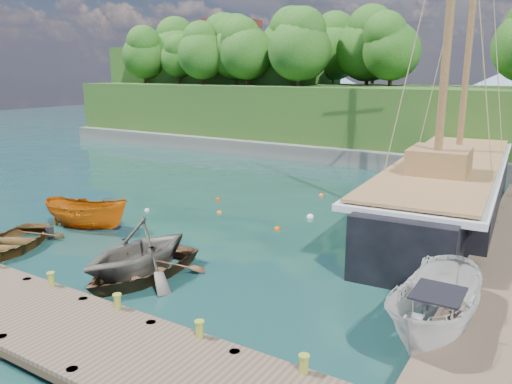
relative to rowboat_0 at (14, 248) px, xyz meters
The scene contains 19 objects.
ground 7.33m from the rowboat_0, 21.84° to the left, with size 160.00×160.00×0.00m, color #13322D.
dock_near 9.59m from the rowboat_0, 23.18° to the right, with size 20.00×3.20×1.10m.
bollard_1 6.27m from the rowboat_0, 22.22° to the right, with size 0.26×0.26×0.45m, color olive.
bollard_2 9.12m from the rowboat_0, 15.07° to the right, with size 0.26×0.26×0.45m, color olive.
bollard_3 12.04m from the rowboat_0, 11.36° to the right, with size 0.26×0.26×0.45m, color olive.
rowboat_0 is the anchor object (origin of this frame).
rowboat_1 6.72m from the rowboat_0, ahead, with size 3.87×4.48×2.36m, color #615B51.
rowboat_2 6.78m from the rowboat_0, ahead, with size 3.45×4.83×1.00m, color brown.
motorboat_orange 3.57m from the rowboat_0, 83.29° to the left, with size 1.63×4.33×1.67m, color #BD5B0B.
cabin_boat_white 16.90m from the rowboat_0, ahead, with size 2.01×5.34×2.06m, color beige.
schooner 21.02m from the rowboat_0, 47.23° to the left, with size 6.49×28.49×21.04m.
mooring_buoy_0 7.27m from the rowboat_0, 84.67° to the left, with size 0.28×0.28×0.28m, color silver.
mooring_buoy_1 9.88m from the rowboat_0, 64.70° to the left, with size 0.28×0.28×0.28m, color orange.
mooring_buoy_2 11.54m from the rowboat_0, 44.68° to the left, with size 0.29×0.29×0.29m, color #E75100.
mooring_buoy_3 13.79m from the rowboat_0, 51.17° to the left, with size 0.36×0.36×0.36m, color white.
mooring_buoy_4 11.41m from the rowboat_0, 77.26° to the left, with size 0.27×0.27×0.27m, color #D33900.
mooring_buoy_5 16.82m from the rowboat_0, 64.50° to the left, with size 0.32×0.32×0.32m, color orange.
headland 35.07m from the rowboat_0, 100.09° to the left, with size 51.00×19.31×12.90m.
distant_ridge 73.70m from the rowboat_0, 81.31° to the left, with size 117.00×40.00×10.00m.
Camera 1 is at (12.39, -14.23, 7.28)m, focal length 35.00 mm.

